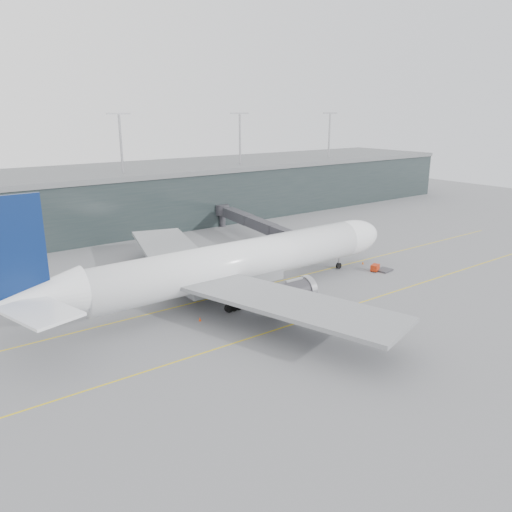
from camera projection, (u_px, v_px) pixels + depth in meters
ground at (209, 289)px, 86.61m from camera, size 320.00×320.00×0.00m
taxiline_a at (222, 296)px, 83.52m from camera, size 160.00×0.25×0.02m
taxiline_b at (282, 328)px, 71.18m from camera, size 160.00×0.25×0.02m
taxiline_lead_main at (180, 258)px, 104.91m from camera, size 0.25×60.00×0.02m
terminal at (92, 200)px, 129.25m from camera, size 240.00×36.00×29.00m
main_aircraft at (235, 263)px, 81.91m from camera, size 71.77×67.67×20.18m
jet_bridge at (252, 224)px, 116.26m from camera, size 8.44×44.23×5.91m
gse_cart at (375, 268)px, 96.07m from camera, size 2.28×1.89×1.34m
baggage_dolly at (384, 270)px, 96.45m from camera, size 3.28×2.78×0.30m
uld_a at (163, 273)px, 91.98m from camera, size 2.55×2.31×1.91m
uld_b at (158, 271)px, 93.16m from camera, size 2.30×1.85×2.06m
uld_c at (174, 271)px, 93.25m from camera, size 2.11×1.78×1.75m
cone_nose at (363, 263)px, 100.65m from camera, size 0.39×0.39×0.62m
cone_wing_stbd at (323, 309)px, 77.02m from camera, size 0.39×0.39×0.62m
cone_wing_port at (226, 263)px, 100.24m from camera, size 0.39×0.39×0.62m
cone_tail at (200, 319)px, 73.36m from camera, size 0.39×0.39×0.62m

